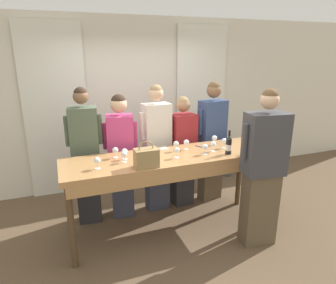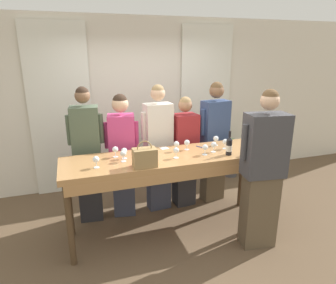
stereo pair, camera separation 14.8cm
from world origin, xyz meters
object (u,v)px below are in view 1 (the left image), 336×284
object	(u,v)px
guest_pink_top	(121,155)
guest_striped_shirt	(182,151)
wine_glass_center_right	(214,138)
wine_glass_front_mid	(176,144)
wine_glass_by_bottle	(205,147)
potted_plant	(227,154)
wine_glass_by_handbag	(224,141)
wine_glass_center_left	(213,144)
handbag	(146,158)
guest_olive_jacket	(86,156)
wine_bottle	(229,145)
wine_glass_center_mid	(247,147)
wine_glass_back_mid	(186,143)
wine_glass_front_left	(97,161)
guest_cream_sweater	(157,147)
wine_glass_near_host	(125,152)
host_pouring	(263,170)
wine_glass_front_right	(124,155)
guest_navy_coat	(212,140)
wine_glass_back_left	(115,150)
wine_glass_back_right	(177,151)
tasting_bar	(171,164)

from	to	relation	value
guest_pink_top	guest_striped_shirt	distance (m)	0.91
wine_glass_center_right	wine_glass_front_mid	bearing A→B (deg)	-174.15
wine_glass_by_bottle	potted_plant	world-z (taller)	wine_glass_by_bottle
guest_pink_top	wine_glass_by_handbag	bearing A→B (deg)	-25.66
wine_glass_center_left	handbag	bearing A→B (deg)	-167.44
wine_glass_center_right	guest_pink_top	xyz separation A→B (m)	(-1.19, 0.43, -0.23)
wine_glass_center_right	wine_glass_by_bottle	distance (m)	0.42
guest_olive_jacket	wine_bottle	bearing A→B (deg)	-26.64
wine_bottle	guest_olive_jacket	xyz separation A→B (m)	(-1.63, 0.82, -0.21)
guest_striped_shirt	wine_glass_center_right	bearing A→B (deg)	-57.06
wine_glass_center_mid	wine_glass_back_mid	distance (m)	0.76
wine_glass_front_left	guest_cream_sweater	distance (m)	1.20
wine_glass_near_host	host_pouring	xyz separation A→B (m)	(1.45, -0.67, -0.18)
wine_glass_front_mid	wine_glass_front_right	bearing A→B (deg)	-167.48
wine_glass_center_left	guest_navy_coat	distance (m)	0.77
wine_glass_center_mid	wine_glass_near_host	bearing A→B (deg)	165.55
wine_bottle	wine_glass_back_left	xyz separation A→B (m)	(-1.33, 0.35, -0.02)
wine_glass_front_left	potted_plant	world-z (taller)	wine_glass_front_left
wine_glass_by_bottle	wine_glass_back_right	bearing A→B (deg)	179.52
wine_glass_center_mid	guest_pink_top	size ratio (longest dim) A/B	0.08
guest_striped_shirt	potted_plant	bearing A→B (deg)	30.38
wine_glass_by_bottle	wine_glass_by_handbag	size ratio (longest dim) A/B	1.00
wine_glass_by_bottle	guest_navy_coat	xyz separation A→B (m)	(0.50, 0.73, -0.17)
tasting_bar	guest_pink_top	bearing A→B (deg)	126.77
wine_glass_center_left	wine_glass_by_bottle	xyz separation A→B (m)	(-0.15, -0.06, 0.00)
guest_navy_coat	wine_glass_front_mid	bearing A→B (deg)	-148.08
guest_navy_coat	handbag	bearing A→B (deg)	-145.86
wine_glass_back_left	wine_glass_back_mid	world-z (taller)	same
tasting_bar	wine_glass_back_mid	world-z (taller)	wine_glass_back_mid
wine_glass_center_mid	wine_glass_by_handbag	distance (m)	0.35
wine_glass_front_right	guest_navy_coat	world-z (taller)	guest_navy_coat
wine_glass_front_left	guest_pink_top	xyz separation A→B (m)	(0.41, 0.74, -0.23)
wine_glass_by_handbag	potted_plant	size ratio (longest dim) A/B	0.18
tasting_bar	wine_glass_back_right	distance (m)	0.22
wine_glass_back_right	potted_plant	size ratio (longest dim) A/B	0.18
guest_olive_jacket	guest_cream_sweater	size ratio (longest dim) A/B	1.00
wine_glass_center_left	wine_glass_by_handbag	size ratio (longest dim) A/B	1.00
wine_bottle	handbag	size ratio (longest dim) A/B	1.00
wine_glass_by_bottle	wine_glass_by_handbag	bearing A→B (deg)	20.94
wine_glass_center_mid	wine_glass_near_host	xyz separation A→B (m)	(-1.44, 0.37, 0.00)
wine_glass_by_handbag	wine_glass_center_mid	bearing A→B (deg)	-68.55
wine_glass_back_right	guest_olive_jacket	bearing A→B (deg)	143.55
wine_glass_front_mid	guest_striped_shirt	world-z (taller)	guest_striped_shirt
wine_bottle	wine_glass_center_right	xyz separation A→B (m)	(0.02, 0.39, -0.02)
wine_bottle	guest_navy_coat	size ratio (longest dim) A/B	0.16
wine_glass_by_handbag	guest_cream_sweater	xyz separation A→B (m)	(-0.73, 0.60, -0.18)
wine_glass_front_left	guest_navy_coat	bearing A→B (deg)	22.33
wine_glass_back_right	wine_glass_front_right	bearing A→B (deg)	172.46
wine_glass_back_right	wine_glass_by_handbag	xyz separation A→B (m)	(0.72, 0.13, 0.00)
wine_glass_center_left	wine_glass_center_right	xyz separation A→B (m)	(0.15, 0.24, -0.00)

